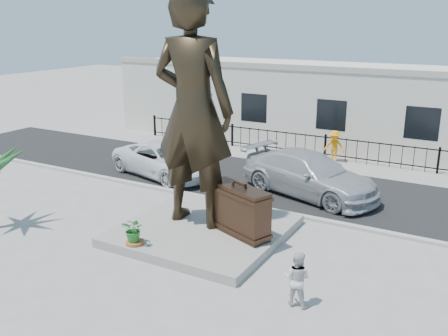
% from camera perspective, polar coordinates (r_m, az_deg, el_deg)
% --- Properties ---
extents(ground, '(100.00, 100.00, 0.00)m').
position_cam_1_polar(ground, '(15.70, -3.62, -9.92)').
color(ground, '#9E9991').
rests_on(ground, ground).
extents(street, '(40.00, 7.00, 0.01)m').
position_cam_1_polar(street, '(22.33, 7.54, -1.80)').
color(street, black).
rests_on(street, ground).
extents(curb, '(40.00, 0.25, 0.12)m').
position_cam_1_polar(curb, '(19.28, 3.64, -4.53)').
color(curb, '#A5A399').
rests_on(curb, ground).
extents(far_sidewalk, '(40.00, 2.50, 0.02)m').
position_cam_1_polar(far_sidewalk, '(25.93, 10.85, 0.67)').
color(far_sidewalk, '#9E9991').
rests_on(far_sidewalk, ground).
extents(plinth, '(5.20, 5.20, 0.30)m').
position_cam_1_polar(plinth, '(17.02, -2.31, -7.14)').
color(plinth, gray).
rests_on(plinth, ground).
extents(fence, '(22.00, 0.10, 1.20)m').
position_cam_1_polar(fence, '(26.52, 11.48, 2.31)').
color(fence, black).
rests_on(fence, ground).
extents(building, '(28.00, 7.00, 4.40)m').
position_cam_1_polar(building, '(30.15, 14.16, 6.95)').
color(building, silver).
rests_on(building, ground).
extents(statue, '(2.89, 1.95, 7.77)m').
position_cam_1_polar(statue, '(16.32, -3.55, 6.64)').
color(statue, '#2D2316').
rests_on(statue, plinth).
extents(suitcase, '(2.38, 1.52, 1.60)m').
position_cam_1_polar(suitcase, '(16.13, 1.73, -4.86)').
color(suitcase, '#342216').
rests_on(suitcase, plinth).
extents(tourist, '(0.72, 0.57, 1.47)m').
position_cam_1_polar(tourist, '(13.00, 8.33, -12.40)').
color(tourist, beige).
rests_on(tourist, ground).
extents(car_white, '(5.87, 3.77, 1.50)m').
position_cam_1_polar(car_white, '(23.29, -6.82, 0.95)').
color(car_white, white).
rests_on(car_white, street).
extents(car_silver, '(6.49, 4.11, 1.75)m').
position_cam_1_polar(car_silver, '(20.82, 9.76, -0.72)').
color(car_silver, '#ABAEB0').
rests_on(car_silver, street).
extents(worker, '(1.06, 0.62, 1.62)m').
position_cam_1_polar(worker, '(25.90, 12.47, 2.43)').
color(worker, orange).
rests_on(worker, far_sidewalk).
extents(planter, '(0.56, 0.56, 0.40)m').
position_cam_1_polar(planter, '(15.97, -10.14, -8.88)').
color(planter, '#9A5728').
rests_on(planter, ground).
extents(shrub, '(0.79, 0.71, 0.78)m').
position_cam_1_polar(shrub, '(15.73, -10.25, -6.93)').
color(shrub, '#246F25').
rests_on(shrub, planter).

